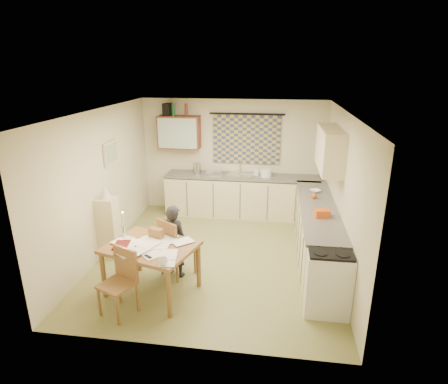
# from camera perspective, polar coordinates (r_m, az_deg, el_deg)

# --- Properties ---
(floor) EXTENTS (4.00, 4.50, 0.02)m
(floor) POSITION_cam_1_polar(r_m,az_deg,el_deg) (6.66, -1.07, -9.84)
(floor) COLOR olive
(floor) RESTS_ON ground
(ceiling) EXTENTS (4.00, 4.50, 0.02)m
(ceiling) POSITION_cam_1_polar(r_m,az_deg,el_deg) (5.88, -1.22, 12.25)
(ceiling) COLOR white
(ceiling) RESTS_ON floor
(wall_back) EXTENTS (4.00, 0.02, 2.50)m
(wall_back) POSITION_cam_1_polar(r_m,az_deg,el_deg) (8.30, 1.35, 5.38)
(wall_back) COLOR beige
(wall_back) RESTS_ON floor
(wall_front) EXTENTS (4.00, 0.02, 2.50)m
(wall_front) POSITION_cam_1_polar(r_m,az_deg,el_deg) (4.11, -6.23, -9.38)
(wall_front) COLOR beige
(wall_front) RESTS_ON floor
(wall_left) EXTENTS (0.02, 4.50, 2.50)m
(wall_left) POSITION_cam_1_polar(r_m,az_deg,el_deg) (6.76, -18.23, 1.24)
(wall_left) COLOR beige
(wall_left) RESTS_ON floor
(wall_right) EXTENTS (0.02, 4.50, 2.50)m
(wall_right) POSITION_cam_1_polar(r_m,az_deg,el_deg) (6.17, 17.61, -0.34)
(wall_right) COLOR beige
(wall_right) RESTS_ON floor
(window_blind) EXTENTS (1.45, 0.03, 1.05)m
(window_blind) POSITION_cam_1_polar(r_m,az_deg,el_deg) (8.15, 3.45, 7.97)
(window_blind) COLOR navy
(window_blind) RESTS_ON wall_back
(curtain_rod) EXTENTS (1.60, 0.04, 0.04)m
(curtain_rod) POSITION_cam_1_polar(r_m,az_deg,el_deg) (8.05, 3.52, 11.79)
(curtain_rod) COLOR black
(curtain_rod) RESTS_ON wall_back
(wall_cabinet) EXTENTS (0.90, 0.34, 0.70)m
(wall_cabinet) POSITION_cam_1_polar(r_m,az_deg,el_deg) (8.23, -6.85, 9.04)
(wall_cabinet) COLOR #5A271A
(wall_cabinet) RESTS_ON wall_back
(wall_cabinet_glass) EXTENTS (0.84, 0.02, 0.64)m
(wall_cabinet_glass) POSITION_cam_1_polar(r_m,az_deg,el_deg) (8.07, -7.15, 8.83)
(wall_cabinet_glass) COLOR #99B2A5
(wall_cabinet_glass) RESTS_ON wall_back
(upper_cabinet_right) EXTENTS (0.34, 1.30, 0.70)m
(upper_cabinet_right) POSITION_cam_1_polar(r_m,az_deg,el_deg) (6.51, 15.84, 6.31)
(upper_cabinet_right) COLOR #CCBC8D
(upper_cabinet_right) RESTS_ON wall_right
(framed_print) EXTENTS (0.04, 0.50, 0.40)m
(framed_print) POSITION_cam_1_polar(r_m,az_deg,el_deg) (6.97, -16.90, 5.74)
(framed_print) COLOR beige
(framed_print) RESTS_ON wall_left
(print_canvas) EXTENTS (0.01, 0.42, 0.32)m
(print_canvas) POSITION_cam_1_polar(r_m,az_deg,el_deg) (6.96, -16.71, 5.74)
(print_canvas) COLOR beige
(print_canvas) RESTS_ON wall_left
(counter_back) EXTENTS (3.30, 0.62, 0.92)m
(counter_back) POSITION_cam_1_polar(r_m,az_deg,el_deg) (8.21, 2.67, -0.60)
(counter_back) COLOR #CCBC8D
(counter_back) RESTS_ON floor
(counter_right) EXTENTS (0.62, 2.95, 0.92)m
(counter_right) POSITION_cam_1_polar(r_m,az_deg,el_deg) (6.68, 13.94, -5.90)
(counter_right) COLOR #CCBC8D
(counter_right) RESTS_ON floor
(stove) EXTENTS (0.59, 0.59, 0.91)m
(stove) POSITION_cam_1_polar(r_m,az_deg,el_deg) (5.34, 15.44, -12.71)
(stove) COLOR white
(stove) RESTS_ON floor
(sink) EXTENTS (0.63, 0.55, 0.10)m
(sink) POSITION_cam_1_polar(r_m,az_deg,el_deg) (8.08, 2.50, 2.27)
(sink) COLOR silver
(sink) RESTS_ON counter_back
(tap) EXTENTS (0.04, 0.04, 0.28)m
(tap) POSITION_cam_1_polar(r_m,az_deg,el_deg) (8.21, 2.48, 3.84)
(tap) COLOR silver
(tap) RESTS_ON counter_back
(dish_rack) EXTENTS (0.39, 0.35, 0.06)m
(dish_rack) POSITION_cam_1_polar(r_m,az_deg,el_deg) (8.14, -1.54, 2.91)
(dish_rack) COLOR silver
(dish_rack) RESTS_ON counter_back
(kettle) EXTENTS (0.19, 0.19, 0.24)m
(kettle) POSITION_cam_1_polar(r_m,az_deg,el_deg) (8.18, -4.11, 3.61)
(kettle) COLOR silver
(kettle) RESTS_ON counter_back
(mixing_bowl) EXTENTS (0.29, 0.29, 0.16)m
(mixing_bowl) POSITION_cam_1_polar(r_m,az_deg,el_deg) (8.02, 6.44, 2.92)
(mixing_bowl) COLOR white
(mixing_bowl) RESTS_ON counter_back
(soap_bottle) EXTENTS (0.15, 0.15, 0.18)m
(soap_bottle) POSITION_cam_1_polar(r_m,az_deg,el_deg) (8.07, 4.92, 3.16)
(soap_bottle) COLOR white
(soap_bottle) RESTS_ON counter_back
(bowl) EXTENTS (0.33, 0.33, 0.05)m
(bowl) POSITION_cam_1_polar(r_m,az_deg,el_deg) (7.20, 13.71, 0.17)
(bowl) COLOR white
(bowl) RESTS_ON counter_right
(orange_bag) EXTENTS (0.24, 0.19, 0.12)m
(orange_bag) POSITION_cam_1_polar(r_m,az_deg,el_deg) (6.06, 14.71, -3.14)
(orange_bag) COLOR #D25015
(orange_bag) RESTS_ON counter_right
(fruit_orange) EXTENTS (0.10, 0.10, 0.10)m
(fruit_orange) POSITION_cam_1_polar(r_m,az_deg,el_deg) (6.84, 13.57, -0.58)
(fruit_orange) COLOR #D25015
(fruit_orange) RESTS_ON counter_right
(speaker) EXTENTS (0.20, 0.23, 0.26)m
(speaker) POSITION_cam_1_polar(r_m,az_deg,el_deg) (8.23, -8.56, 12.34)
(speaker) COLOR black
(speaker) RESTS_ON wall_cabinet
(bottle_green) EXTENTS (0.08, 0.08, 0.26)m
(bottle_green) POSITION_cam_1_polar(r_m,az_deg,el_deg) (8.19, -7.75, 12.35)
(bottle_green) COLOR #195926
(bottle_green) RESTS_ON wall_cabinet
(bottle_brown) EXTENTS (0.07, 0.07, 0.26)m
(bottle_brown) POSITION_cam_1_polar(r_m,az_deg,el_deg) (8.12, -5.79, 12.37)
(bottle_brown) COLOR #5A271A
(bottle_brown) RESTS_ON wall_cabinet
(dining_table) EXTENTS (1.43, 1.24, 0.75)m
(dining_table) POSITION_cam_1_polar(r_m,az_deg,el_deg) (5.64, -10.90, -11.37)
(dining_table) COLOR brown
(dining_table) RESTS_ON floor
(chair_far) EXTENTS (0.61, 0.61, 0.97)m
(chair_far) POSITION_cam_1_polar(r_m,az_deg,el_deg) (6.05, -7.14, -9.82)
(chair_far) COLOR brown
(chair_far) RESTS_ON floor
(chair_near) EXTENTS (0.54, 0.54, 0.90)m
(chair_near) POSITION_cam_1_polar(r_m,az_deg,el_deg) (5.36, -15.69, -14.80)
(chair_near) COLOR brown
(chair_near) RESTS_ON floor
(person) EXTENTS (0.57, 0.50, 1.18)m
(person) POSITION_cam_1_polar(r_m,az_deg,el_deg) (5.90, -7.60, -7.40)
(person) COLOR black
(person) RESTS_ON floor
(shelf_stand) EXTENTS (0.32, 0.30, 1.08)m
(shelf_stand) POSITION_cam_1_polar(r_m,az_deg,el_deg) (6.73, -17.16, -5.22)
(shelf_stand) COLOR #CCBC8D
(shelf_stand) RESTS_ON floor
(lampshade) EXTENTS (0.20, 0.20, 0.22)m
(lampshade) POSITION_cam_1_polar(r_m,az_deg,el_deg) (6.50, -17.71, 0.01)
(lampshade) COLOR beige
(lampshade) RESTS_ON shelf_stand
(letter_rack) EXTENTS (0.24, 0.17, 0.16)m
(letter_rack) POSITION_cam_1_polar(r_m,az_deg,el_deg) (5.62, -10.29, -6.25)
(letter_rack) COLOR brown
(letter_rack) RESTS_ON dining_table
(mug) EXTENTS (0.16, 0.16, 0.09)m
(mug) POSITION_cam_1_polar(r_m,az_deg,el_deg) (4.93, -9.23, -10.40)
(mug) COLOR white
(mug) RESTS_ON dining_table
(magazine) EXTENTS (0.29, 0.34, 0.03)m
(magazine) POSITION_cam_1_polar(r_m,az_deg,el_deg) (5.57, -16.39, -7.76)
(magazine) COLOR maroon
(magazine) RESTS_ON dining_table
(book) EXTENTS (0.28, 0.33, 0.02)m
(book) POSITION_cam_1_polar(r_m,az_deg,el_deg) (5.60, -15.18, -7.52)
(book) COLOR #D25015
(book) RESTS_ON dining_table
(orange_box) EXTENTS (0.14, 0.12, 0.04)m
(orange_box) POSITION_cam_1_polar(r_m,az_deg,el_deg) (5.39, -15.45, -8.53)
(orange_box) COLOR #D25015
(orange_box) RESTS_ON dining_table
(eyeglasses) EXTENTS (0.13, 0.11, 0.02)m
(eyeglasses) POSITION_cam_1_polar(r_m,az_deg,el_deg) (5.16, -11.50, -9.65)
(eyeglasses) COLOR black
(eyeglasses) RESTS_ON dining_table
(candle_holder) EXTENTS (0.07, 0.07, 0.18)m
(candle_holder) POSITION_cam_1_polar(r_m,az_deg,el_deg) (5.76, -14.99, -5.88)
(candle_holder) COLOR silver
(candle_holder) RESTS_ON dining_table
(candle) EXTENTS (0.03, 0.03, 0.22)m
(candle) POSITION_cam_1_polar(r_m,az_deg,el_deg) (5.66, -15.14, -4.12)
(candle) COLOR white
(candle) RESTS_ON dining_table
(candle_flame) EXTENTS (0.02, 0.02, 0.02)m
(candle_flame) POSITION_cam_1_polar(r_m,az_deg,el_deg) (5.60, -15.18, -3.03)
(candle_flame) COLOR #FFCC66
(candle_flame) RESTS_ON dining_table
(papers) EXTENTS (1.20, 1.03, 0.03)m
(papers) POSITION_cam_1_polar(r_m,az_deg,el_deg) (5.42, -11.34, -8.05)
(papers) COLOR white
(papers) RESTS_ON dining_table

